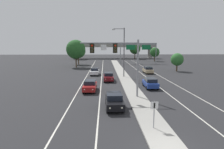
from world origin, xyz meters
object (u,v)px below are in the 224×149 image
at_px(car_receding_tan, 148,70).
at_px(car_oncoming_black, 114,100).
at_px(median_sign_post, 154,110).
at_px(car_oncoming_white, 95,71).
at_px(tree_far_left_c, 77,48).
at_px(street_lamp_median, 123,49).
at_px(tree_far_right_b, 177,60).
at_px(overhead_signal_mast, 120,56).
at_px(car_oncoming_darkred, 109,77).
at_px(car_receding_blue, 150,83).
at_px(tree_far_right_c, 155,52).
at_px(highway_sign_gantry, 138,47).
at_px(tree_far_left_a, 78,51).
at_px(tree_far_left_b, 76,49).
at_px(tree_far_right_a, 135,49).
at_px(car_oncoming_red, 90,86).

bearing_deg(car_receding_tan, car_oncoming_black, -109.89).
relative_size(median_sign_post, car_oncoming_black, 0.49).
distance_m(car_oncoming_white, tree_far_left_c, 51.08).
distance_m(street_lamp_median, tree_far_right_b, 17.42).
bearing_deg(overhead_signal_mast, car_oncoming_darkred, 95.44).
bearing_deg(car_receding_tan, overhead_signal_mast, -111.39).
height_order(car_receding_blue, tree_far_right_c, tree_far_right_c).
height_order(highway_sign_gantry, tree_far_right_c, highway_sign_gantry).
height_order(car_oncoming_black, car_receding_blue, same).
xyz_separation_m(car_oncoming_darkred, tree_far_left_a, (-9.73, 31.87, 3.87)).
xyz_separation_m(car_receding_tan, tree_far_left_c, (-23.27, 47.65, 4.60)).
bearing_deg(tree_far_left_b, car_oncoming_black, -76.27).
xyz_separation_m(car_oncoming_darkred, highway_sign_gantry, (11.55, 34.81, 5.34)).
height_order(street_lamp_median, tree_far_left_a, street_lamp_median).
height_order(median_sign_post, tree_far_right_a, tree_far_right_a).
distance_m(highway_sign_gantry, tree_far_left_c, 33.86).
relative_size(car_oncoming_darkred, tree_far_right_a, 0.58).
bearing_deg(highway_sign_gantry, tree_far_left_b, -150.92).
bearing_deg(tree_far_right_b, median_sign_post, -112.91).
xyz_separation_m(car_oncoming_red, tree_far_right_c, (23.07, 53.06, 2.93)).
bearing_deg(tree_far_left_b, tree_far_right_c, 36.42).
distance_m(tree_far_right_c, tree_far_left_a, 32.67).
height_order(car_oncoming_white, tree_far_right_c, tree_far_right_c).
xyz_separation_m(car_oncoming_red, car_oncoming_darkred, (2.88, 8.09, 0.00)).
bearing_deg(car_oncoming_white, tree_far_right_b, 14.55).
bearing_deg(tree_far_right_b, street_lamp_median, -148.96).
xyz_separation_m(tree_far_left_c, tree_far_right_a, (27.59, 0.88, -0.41)).
xyz_separation_m(overhead_signal_mast, car_oncoming_black, (-0.86, -4.15, -4.51)).
bearing_deg(median_sign_post, tree_far_right_b, 67.09).
xyz_separation_m(street_lamp_median, car_receding_blue, (3.37, -10.51, -4.97)).
xyz_separation_m(car_receding_blue, tree_far_left_a, (-16.18, 38.19, 3.87)).
xyz_separation_m(car_receding_blue, highway_sign_gantry, (5.10, 41.13, 5.34)).
bearing_deg(car_receding_tan, tree_far_left_a, 131.18).
xyz_separation_m(car_oncoming_black, highway_sign_gantry, (11.27, 50.88, 5.34)).
height_order(overhead_signal_mast, car_receding_blue, overhead_signal_mast).
height_order(car_oncoming_red, car_receding_blue, same).
height_order(overhead_signal_mast, tree_far_right_a, tree_far_right_a).
xyz_separation_m(tree_far_right_b, tree_far_right_a, (-3.88, 45.22, 1.97)).
distance_m(tree_far_left_a, tree_far_left_c, 25.84).
relative_size(overhead_signal_mast, tree_far_right_a, 0.95).
bearing_deg(car_oncoming_black, median_sign_post, -62.81).
distance_m(car_oncoming_black, car_oncoming_darkred, 16.07).
distance_m(car_oncoming_darkred, highway_sign_gantry, 37.06).
distance_m(tree_far_right_b, tree_far_left_b, 29.07).
height_order(street_lamp_median, car_oncoming_red, street_lamp_median).
distance_m(car_oncoming_red, tree_far_right_a, 68.59).
relative_size(tree_far_right_b, tree_far_right_a, 0.61).
relative_size(car_oncoming_black, highway_sign_gantry, 0.34).
distance_m(tree_far_right_c, tree_far_left_b, 36.71).
relative_size(car_oncoming_darkred, tree_far_left_a, 0.62).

